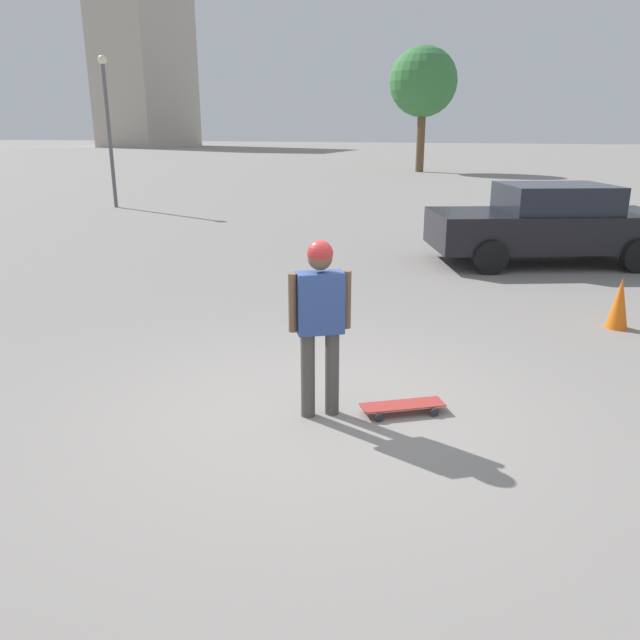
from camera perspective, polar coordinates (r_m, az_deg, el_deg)
The scene contains 8 objects.
ground_plane at distance 5.85m, azimuth -0.00°, elevation -8.59°, with size 220.00×220.00×0.00m, color gray.
person at distance 5.50m, azimuth -0.00°, elevation 0.72°, with size 0.49×0.39×1.63m.
skateboard at distance 5.89m, azimuth 7.55°, elevation -7.79°, with size 0.78×0.59×0.09m.
car_parked_near at distance 12.98m, azimuth 20.16°, elevation 8.31°, with size 4.80×3.39×1.52m.
building_block_distant at distance 96.30m, azimuth -15.78°, elevation 22.81°, with size 8.51×13.96×26.01m.
tree_distant at distance 39.20m, azimuth 9.42°, elevation 20.63°, with size 3.95×3.95×7.09m.
traffic_cone at distance 9.08m, azimuth 25.69°, elevation 1.40°, with size 0.28×0.28×0.68m.
lamp_post at distance 22.15m, azimuth -18.82°, elevation 17.04°, with size 0.28×0.28×4.73m.
Camera 1 is at (1.72, -4.98, 2.54)m, focal length 35.00 mm.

